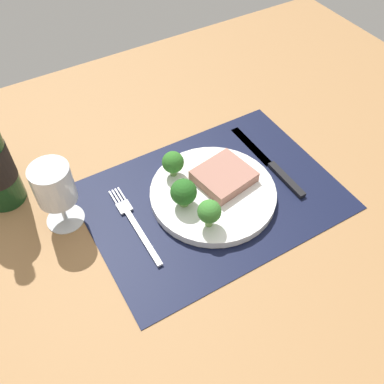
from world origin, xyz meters
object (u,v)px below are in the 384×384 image
fork (135,224)px  wine_glass (54,188)px  plate (213,193)px  steak (224,176)px  knife (272,166)px

fork → wine_glass: 15.01cm
plate → steak: steak is taller
knife → plate: bearing=179.0°
fork → plate: bearing=-5.7°
steak → wine_glass: size_ratio=0.75×
steak → knife: steak is taller
knife → wine_glass: 41.78cm
steak → fork: bearing=179.5°
plate → knife: size_ratio=1.02×
plate → steak: 3.85cm
plate → knife: 14.40cm
plate → wine_glass: (-25.74, 9.04, 7.45)cm
plate → wine_glass: 28.28cm
steak → wine_glass: bearing=164.9°
knife → steak: bearing=173.1°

